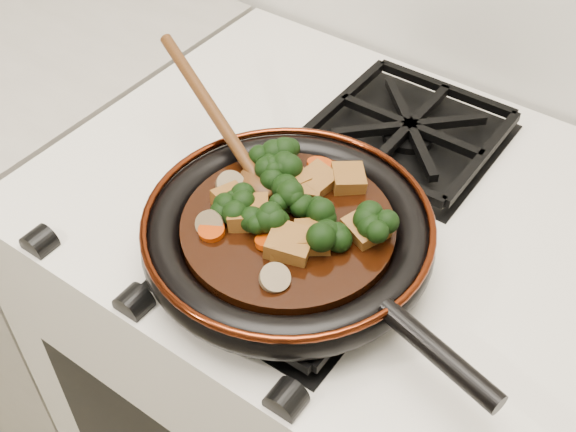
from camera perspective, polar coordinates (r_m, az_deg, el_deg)
The scene contains 35 objects.
stove at distance 1.25m, azimuth 3.79°, elevation -13.64°, with size 0.76×0.60×0.90m, color silver.
burner_grate_front at distance 0.80m, azimuth -0.10°, elevation -3.42°, with size 0.23×0.23×0.03m, color black, non-canonical shape.
burner_grate_back at distance 0.98m, azimuth 9.55°, elevation 6.63°, with size 0.23×0.23×0.03m, color black, non-canonical shape.
skillet at distance 0.79m, azimuth 0.11°, elevation -1.43°, with size 0.44×0.32×0.05m.
braising_sauce at distance 0.79m, azimuth 0.00°, elevation -1.08°, with size 0.23×0.23×0.02m, color black.
tofu_cube_0 at distance 0.82m, azimuth 2.33°, elevation 2.77°, with size 0.04×0.04×0.02m, color brown.
tofu_cube_1 at distance 0.78m, azimuth -3.12°, elevation 0.18°, with size 0.04×0.04×0.02m, color brown.
tofu_cube_2 at distance 0.75m, azimuth 1.92°, elevation -1.70°, with size 0.04×0.04×0.02m, color brown.
tofu_cube_3 at distance 0.82m, azimuth 0.06°, elevation 2.86°, with size 0.04×0.04×0.02m, color brown.
tofu_cube_4 at distance 0.77m, azimuth 6.19°, elevation -0.99°, with size 0.04×0.04×0.02m, color brown.
tofu_cube_5 at distance 0.75m, azimuth 0.15°, elevation -2.25°, with size 0.04×0.04×0.02m, color brown.
tofu_cube_6 at distance 0.79m, azimuth -4.40°, elevation 1.13°, with size 0.04×0.03×0.02m, color brown.
tofu_cube_7 at distance 0.82m, azimuth 4.78°, elevation 2.91°, with size 0.04×0.04×0.02m, color brown.
tofu_cube_8 at distance 0.81m, azimuth 1.44°, elevation 2.27°, with size 0.03×0.03×0.02m, color brown.
tofu_cube_9 at distance 0.75m, azimuth 0.14°, elevation -2.28°, with size 0.04×0.04×0.02m, color brown.
broccoli_floret_0 at distance 0.75m, azimuth 3.11°, elevation -1.56°, with size 0.06×0.06×0.05m, color black, non-canonical shape.
broccoli_floret_1 at distance 0.82m, azimuth -1.29°, elevation 3.65°, with size 0.06×0.06×0.05m, color black, non-canonical shape.
broccoli_floret_2 at distance 0.79m, azimuth -3.92°, elevation 0.83°, with size 0.06×0.06×0.05m, color black, non-canonical shape.
broccoli_floret_3 at distance 0.77m, azimuth 2.02°, elevation 0.21°, with size 0.06×0.06×0.05m, color black, non-canonical shape.
broccoli_floret_4 at distance 0.83m, azimuth 0.11°, elevation 4.22°, with size 0.06×0.06×0.06m, color black, non-canonical shape.
broccoli_floret_5 at distance 0.78m, azimuth 0.04°, elevation 1.23°, with size 0.06×0.06×0.06m, color black, non-canonical shape.
broccoli_floret_6 at distance 0.83m, azimuth -1.52°, elevation 3.97°, with size 0.06×0.06×0.05m, color black, non-canonical shape.
broccoli_floret_7 at distance 0.76m, azimuth -1.66°, elevation -0.42°, with size 0.06×0.06×0.05m, color black, non-canonical shape.
broccoli_floret_8 at distance 0.76m, azimuth 6.96°, elevation -0.94°, with size 0.06×0.06×0.06m, color black, non-canonical shape.
broccoli_floret_9 at distance 0.78m, azimuth -4.53°, elevation 0.16°, with size 0.06×0.06×0.05m, color black, non-canonical shape.
carrot_coin_0 at distance 0.76m, azimuth -0.05°, elevation -1.70°, with size 0.03×0.03×0.01m, color #A73004.
carrot_coin_1 at distance 0.82m, azimuth 2.06°, elevation 2.87°, with size 0.03×0.03×0.01m, color #A73004.
carrot_coin_2 at distance 0.84m, azimuth 2.56°, elevation 4.03°, with size 0.03×0.03×0.01m, color #A73004.
carrot_coin_3 at distance 0.77m, azimuth -6.05°, elevation -1.16°, with size 0.03×0.03×0.01m, color #A73004.
carrot_coin_4 at distance 0.76m, azimuth 3.59°, elevation -1.59°, with size 0.03×0.03×0.01m, color #A73004.
carrot_coin_5 at distance 0.75m, azimuth -1.65°, elevation -2.01°, with size 0.03×0.03×0.01m, color #A73004.
mushroom_slice_0 at distance 0.81m, azimuth -4.57°, elevation 2.46°, with size 0.03×0.03×0.01m, color #766344.
mushroom_slice_1 at distance 0.77m, azimuth -6.21°, elevation -0.62°, with size 0.03×0.03×0.01m, color #766344.
mushroom_slice_2 at distance 0.72m, azimuth -1.05°, elevation -4.92°, with size 0.03×0.03×0.01m, color #766344.
wooden_spoon at distance 0.85m, azimuth -4.59°, elevation 6.22°, with size 0.15×0.08×0.24m.
Camera 1 is at (0.31, 1.12, 1.52)m, focal length 45.00 mm.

